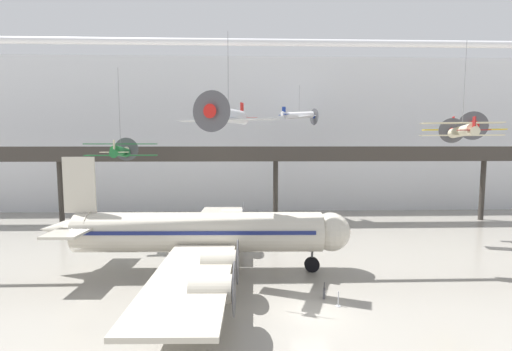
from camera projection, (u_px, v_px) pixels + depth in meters
ground_plane at (311, 314)px, 22.39m from camera, size 260.00×260.00×0.00m
hangar_back_wall at (271, 135)px, 57.26m from camera, size 140.00×3.00×25.07m
mezzanine_walkway at (276, 159)px, 47.49m from camera, size 110.00×3.20×10.76m
ceiling_truss_beam at (295, 43)px, 29.56m from camera, size 120.00×0.60×0.60m
airliner_silver_main at (198, 233)px, 29.33m from camera, size 26.64×30.19×10.01m
suspended_plane_cream_biplane at (462, 130)px, 28.30m from camera, size 6.27×5.20×8.26m
suspended_plane_green_biplane at (121, 151)px, 37.83m from camera, size 7.77×6.36×10.25m
suspended_plane_silver_racer at (228, 116)px, 26.14m from camera, size 7.89×6.77×7.60m
suspended_plane_yellow_lowwing at (462, 127)px, 37.12m from camera, size 8.02×6.68×7.98m
suspended_plane_white_twin at (299, 115)px, 49.77m from camera, size 5.76×6.75×5.62m
stanchion_barrier at (338, 302)px, 23.41m from camera, size 0.36×0.36×1.08m
info_sign_pedestal at (324, 292)px, 24.62m from camera, size 0.28×0.75×1.24m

